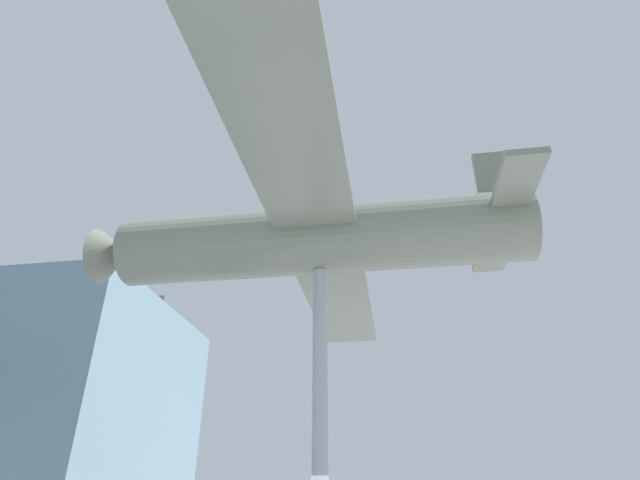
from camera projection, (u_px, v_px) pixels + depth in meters
glass_pavilion_right at (12, 422)px, 24.08m from camera, size 11.64×14.66×11.59m
support_pylon_central at (320, 414)px, 12.37m from camera, size 0.40×0.40×7.79m
suspended_airplane at (313, 240)px, 14.73m from camera, size 19.97×13.39×3.56m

